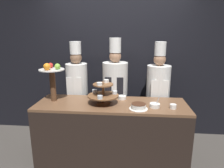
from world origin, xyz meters
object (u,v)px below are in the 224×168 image
(serving_bowl_far, at_px, (122,97))
(chef_center_right, at_px, (158,90))
(serving_bowl_near, at_px, (155,105))
(cake_round, at_px, (138,106))
(cup_white, at_px, (173,106))
(tiered_stand, at_px, (103,93))
(chef_center_left, at_px, (115,88))
(chef_left, at_px, (77,87))
(fruit_pedestal, at_px, (52,76))

(serving_bowl_far, bearing_deg, chef_center_right, 33.20)
(serving_bowl_far, bearing_deg, serving_bowl_near, -34.36)
(cake_round, xyz_separation_m, serving_bowl_far, (-0.23, 0.38, -0.01))
(cake_round, distance_m, cup_white, 0.45)
(serving_bowl_far, bearing_deg, tiered_stand, -138.96)
(chef_center_left, bearing_deg, chef_left, 180.00)
(serving_bowl_far, height_order, chef_center_right, chef_center_right)
(cake_round, relative_size, cup_white, 2.81)
(cake_round, distance_m, chef_center_right, 0.82)
(chef_left, xyz_separation_m, chef_center_right, (1.34, -0.00, -0.02))
(fruit_pedestal, bearing_deg, cup_white, -5.39)
(fruit_pedestal, relative_size, chef_center_right, 0.33)
(chef_left, bearing_deg, cake_round, -36.92)
(fruit_pedestal, distance_m, chef_center_left, 1.04)
(tiered_stand, distance_m, fruit_pedestal, 0.75)
(tiered_stand, relative_size, chef_center_left, 0.24)
(serving_bowl_far, bearing_deg, fruit_pedestal, -170.21)
(cake_round, xyz_separation_m, serving_bowl_near, (0.21, 0.08, -0.01))
(cake_round, relative_size, serving_bowl_far, 1.55)
(fruit_pedestal, height_order, cup_white, fruit_pedestal)
(cake_round, xyz_separation_m, cup_white, (0.44, 0.06, -0.00))
(fruit_pedestal, xyz_separation_m, cup_white, (1.64, -0.15, -0.34))
(serving_bowl_near, bearing_deg, fruit_pedestal, 174.61)
(chef_center_left, xyz_separation_m, chef_center_right, (0.70, 0.00, -0.02))
(tiered_stand, bearing_deg, cup_white, -6.56)
(tiered_stand, height_order, chef_center_left, chef_center_left)
(cup_white, xyz_separation_m, chef_center_left, (-0.80, 0.69, 0.04))
(serving_bowl_near, height_order, serving_bowl_far, serving_bowl_near)
(cake_round, distance_m, serving_bowl_far, 0.44)
(serving_bowl_far, distance_m, chef_center_right, 0.68)
(chef_center_left, bearing_deg, cup_white, -40.84)
(chef_left, bearing_deg, serving_bowl_far, -25.62)
(serving_bowl_far, distance_m, chef_left, 0.86)
(cake_round, relative_size, chef_left, 0.14)
(serving_bowl_far, bearing_deg, chef_left, 154.38)
(serving_bowl_near, bearing_deg, chef_center_left, 130.46)
(cup_white, relative_size, chef_left, 0.05)
(chef_center_left, bearing_deg, tiered_stand, -101.30)
(serving_bowl_far, relative_size, chef_left, 0.09)
(cup_white, bearing_deg, serving_bowl_near, 174.57)
(tiered_stand, xyz_separation_m, chef_left, (-0.52, 0.59, -0.09))
(tiered_stand, height_order, serving_bowl_far, tiered_stand)
(cake_round, bearing_deg, chef_center_left, 115.57)
(serving_bowl_far, relative_size, chef_center_left, 0.09)
(cup_white, height_order, serving_bowl_far, serving_bowl_far)
(cup_white, bearing_deg, fruit_pedestal, 174.61)
(serving_bowl_far, bearing_deg, cup_white, -25.75)
(fruit_pedestal, relative_size, chef_left, 0.33)
(chef_center_left, bearing_deg, serving_bowl_far, -70.35)
(cup_white, distance_m, chef_center_left, 1.06)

